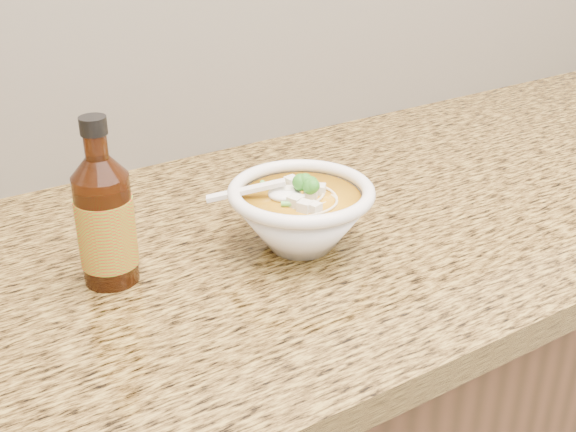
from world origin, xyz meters
TOP-DOWN VIEW (x-y plane):
  - counter_slab at (0.00, 1.68)m, footprint 4.00×0.68m
  - soup_bowl at (-0.17, 1.62)m, footprint 0.20×0.19m
  - hot_sauce_bottle at (-0.41, 1.67)m, footprint 0.09×0.09m

SIDE VIEW (x-z plane):
  - counter_slab at x=0.00m, z-range 0.86..0.90m
  - soup_bowl at x=-0.17m, z-range 0.89..1.00m
  - hot_sauce_bottle at x=-0.41m, z-range 0.87..1.08m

